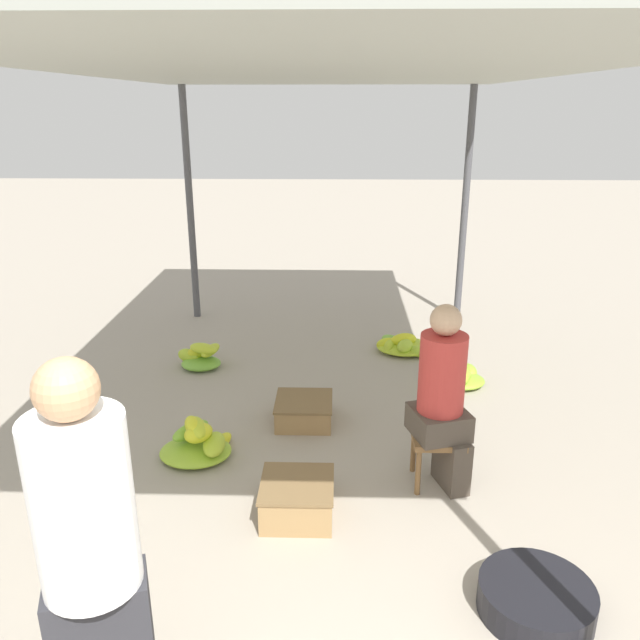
% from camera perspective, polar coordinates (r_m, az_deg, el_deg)
% --- Properties ---
extents(canopy_post_back_left, '(0.08, 0.08, 2.63)m').
position_cam_1_polar(canopy_post_back_left, '(7.37, -11.80, 10.08)').
color(canopy_post_back_left, '#4C4C51').
rests_on(canopy_post_back_left, ground).
extents(canopy_post_back_right, '(0.08, 0.08, 2.63)m').
position_cam_1_polar(canopy_post_back_right, '(7.32, 13.10, 9.92)').
color(canopy_post_back_right, '#4C4C51').
rests_on(canopy_post_back_right, ground).
extents(canopy_tarp, '(3.52, 5.82, 0.04)m').
position_cam_1_polar(canopy_tarp, '(4.39, 0.01, 21.97)').
color(canopy_tarp, '#9EA399').
rests_on(canopy_tarp, canopy_post_front_left).
extents(vendor_foreground, '(0.45, 0.45, 1.66)m').
position_cam_1_polar(vendor_foreground, '(2.57, -20.16, -20.02)').
color(vendor_foreground, '#2D2D33').
rests_on(vendor_foreground, ground).
extents(stool, '(0.34, 0.34, 0.37)m').
position_cam_1_polar(stool, '(4.29, 10.67, -11.04)').
color(stool, brown).
rests_on(stool, ground).
extents(vendor_seated, '(0.42, 0.42, 1.27)m').
position_cam_1_polar(vendor_seated, '(4.12, 11.22, -6.82)').
color(vendor_seated, '#4C4238').
rests_on(vendor_seated, ground).
extents(basin_black, '(0.58, 0.58, 0.16)m').
position_cam_1_polar(basin_black, '(3.60, 19.14, -22.96)').
color(basin_black, black).
rests_on(basin_black, ground).
extents(banana_pile_left_0, '(0.52, 0.52, 0.31)m').
position_cam_1_polar(banana_pile_left_0, '(4.67, -11.00, -10.95)').
color(banana_pile_left_0, '#80B835').
rests_on(banana_pile_left_0, ground).
extents(banana_pile_left_1, '(0.47, 0.41, 0.25)m').
position_cam_1_polar(banana_pile_left_1, '(6.17, -10.87, -3.34)').
color(banana_pile_left_1, '#AAC82E').
rests_on(banana_pile_left_1, ground).
extents(banana_pile_right_0, '(0.58, 0.62, 0.20)m').
position_cam_1_polar(banana_pile_right_0, '(6.50, 7.51, -2.33)').
color(banana_pile_right_0, '#A0C430').
rests_on(banana_pile_right_0, ground).
extents(banana_pile_right_1, '(0.49, 0.49, 0.19)m').
position_cam_1_polar(banana_pile_right_1, '(5.84, 12.62, -5.14)').
color(banana_pile_right_1, yellow).
rests_on(banana_pile_right_1, ground).
extents(crate_near, '(0.45, 0.45, 0.24)m').
position_cam_1_polar(crate_near, '(4.02, -2.10, -16.02)').
color(crate_near, '#9E7A4C').
rests_on(crate_near, ground).
extents(crate_mid, '(0.45, 0.45, 0.20)m').
position_cam_1_polar(crate_mid, '(5.06, -1.48, -8.30)').
color(crate_mid, '#9E7A4C').
rests_on(crate_mid, ground).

